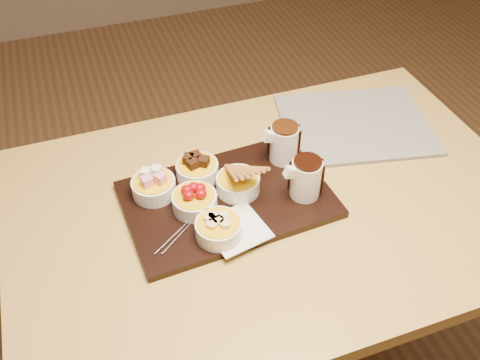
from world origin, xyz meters
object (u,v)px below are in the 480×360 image
object	(u,v)px
dining_table	(271,229)
pitcher_milk_chocolate	(284,144)
serving_board	(228,199)
pitcher_dark_chocolate	(306,179)
newspaper	(355,125)
bowl_strawberries	(195,202)

from	to	relation	value
dining_table	pitcher_milk_chocolate	world-z (taller)	pitcher_milk_chocolate
dining_table	serving_board	bearing A→B (deg)	163.01
pitcher_dark_chocolate	dining_table	bearing A→B (deg)	160.36
pitcher_milk_chocolate	newspaper	world-z (taller)	pitcher_milk_chocolate
dining_table	pitcher_milk_chocolate	distance (m)	0.21
newspaper	dining_table	bearing A→B (deg)	-137.47
pitcher_milk_chocolate	dining_table	bearing A→B (deg)	-126.01
dining_table	serving_board	world-z (taller)	serving_board
dining_table	pitcher_milk_chocolate	size ratio (longest dim) A/B	12.78
pitcher_milk_chocolate	pitcher_dark_chocolate	bearing A→B (deg)	-94.40
serving_board	bowl_strawberries	size ratio (longest dim) A/B	4.60
serving_board	pitcher_dark_chocolate	size ratio (longest dim) A/B	4.90
bowl_strawberries	pitcher_milk_chocolate	xyz separation A→B (m)	(0.25, 0.09, 0.03)
pitcher_milk_chocolate	serving_board	bearing A→B (deg)	-158.20
bowl_strawberries	pitcher_dark_chocolate	xyz separation A→B (m)	(0.25, -0.04, 0.03)
bowl_strawberries	pitcher_dark_chocolate	size ratio (longest dim) A/B	1.07
serving_board	pitcher_milk_chocolate	world-z (taller)	pitcher_milk_chocolate
dining_table	pitcher_dark_chocolate	distance (m)	0.18
dining_table	serving_board	xyz separation A→B (m)	(-0.10, 0.03, 0.11)
bowl_strawberries	newspaper	size ratio (longest dim) A/B	0.26
serving_board	bowl_strawberries	bearing A→B (deg)	-176.42
pitcher_dark_chocolate	bowl_strawberries	bearing A→B (deg)	167.35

